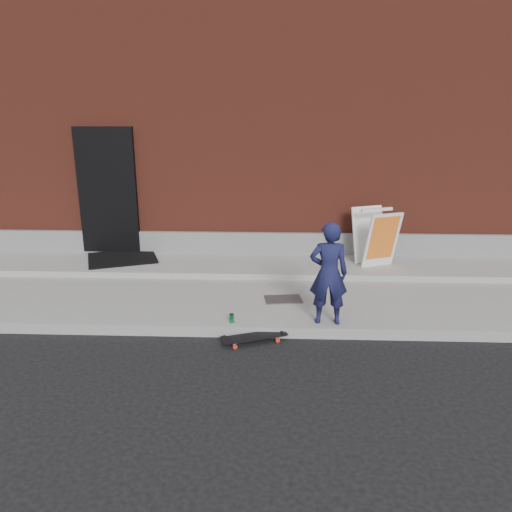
{
  "coord_description": "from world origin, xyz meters",
  "views": [
    {
      "loc": [
        0.42,
        -5.85,
        2.91
      ],
      "look_at": [
        0.16,
        0.8,
        0.87
      ],
      "focal_mm": 35.0,
      "sensor_mm": 36.0,
      "label": 1
    }
  ],
  "objects_px": {
    "child": "(329,274)",
    "pizza_sign": "(376,237)",
    "soda_can": "(232,318)",
    "skateboard": "(254,337)"
  },
  "relations": [
    {
      "from": "pizza_sign",
      "to": "soda_can",
      "type": "height_order",
      "value": "pizza_sign"
    },
    {
      "from": "pizza_sign",
      "to": "child",
      "type": "bearing_deg",
      "value": -114.84
    },
    {
      "from": "child",
      "to": "pizza_sign",
      "type": "relative_size",
      "value": 1.38
    },
    {
      "from": "skateboard",
      "to": "soda_can",
      "type": "distance_m",
      "value": 0.43
    },
    {
      "from": "pizza_sign",
      "to": "soda_can",
      "type": "distance_m",
      "value": 3.24
    },
    {
      "from": "child",
      "to": "pizza_sign",
      "type": "height_order",
      "value": "child"
    },
    {
      "from": "child",
      "to": "skateboard",
      "type": "distance_m",
      "value": 1.24
    },
    {
      "from": "soda_can",
      "to": "skateboard",
      "type": "bearing_deg",
      "value": -40.76
    },
    {
      "from": "child",
      "to": "skateboard",
      "type": "relative_size",
      "value": 1.62
    },
    {
      "from": "skateboard",
      "to": "pizza_sign",
      "type": "distance_m",
      "value": 3.26
    }
  ]
}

